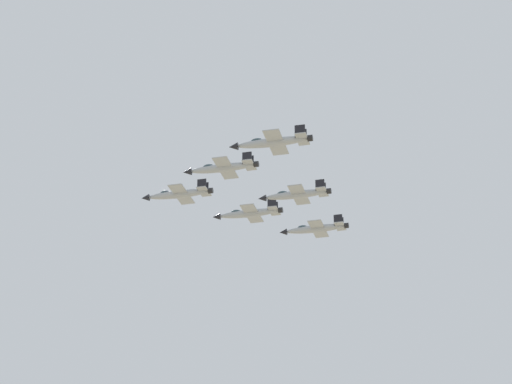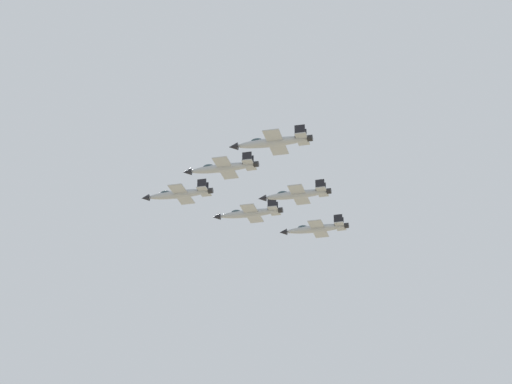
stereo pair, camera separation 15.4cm
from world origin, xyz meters
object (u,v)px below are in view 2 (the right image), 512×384
Objects in this scene: jet_left_wingman at (222,168)px; jet_left_outer at (272,142)px; jet_right_outer at (315,228)px; jet_slot_rear at (296,194)px; jet_right_wingman at (249,213)px; jet_lead at (178,194)px.

jet_left_wingman reaches higher than jet_left_outer.
jet_left_outer is at bearing 90.76° from jet_right_outer.
jet_left_wingman is 1.02× the size of jet_slot_rear.
jet_lead is at bearing 40.54° from jet_right_wingman.
jet_slot_rear is at bearing -90.85° from jet_left_outer.
jet_right_outer is (-10.09, 34.67, -1.51)m from jet_lead.
jet_left_outer is 1.05× the size of jet_slot_rear.
jet_slot_rear is (-5.04, 17.34, -2.47)m from jet_left_wingman.
jet_right_outer reaches higher than jet_left_outer.
jet_left_wingman is 0.99× the size of jet_right_wingman.
jet_left_outer is at bearing 111.59° from jet_right_wingman.
jet_left_wingman reaches higher than jet_slot_rear.
jet_left_outer is (37.64, -1.80, -1.61)m from jet_right_wingman.
jet_right_outer is (-5.04, 17.34, -0.39)m from jet_right_wingman.
jet_right_outer is at bearing -89.68° from jet_slot_rear.
jet_lead reaches higher than jet_left_wingman.
jet_slot_rear is at bearing -139.77° from jet_left_wingman.
jet_right_wingman is 1.03× the size of jet_slot_rear.
jet_left_outer is 23.39m from jet_slot_rear.
jet_left_wingman is 0.97× the size of jet_left_outer.
jet_lead is at bearing -40.50° from jet_left_wingman.
jet_right_outer is at bearing -111.54° from jet_left_wingman.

